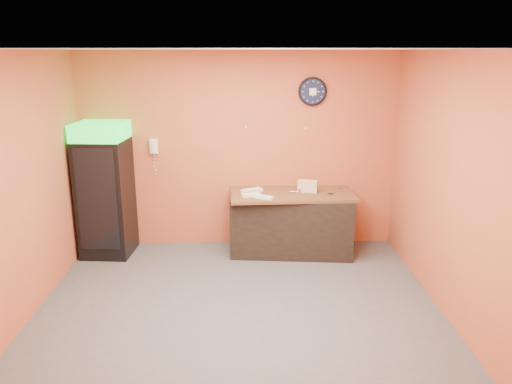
{
  "coord_description": "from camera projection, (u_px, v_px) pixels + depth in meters",
  "views": [
    {
      "loc": [
        0.07,
        -5.04,
        2.79
      ],
      "look_at": [
        0.21,
        0.6,
        1.18
      ],
      "focal_mm": 35.0,
      "sensor_mm": 36.0,
      "label": 1
    }
  ],
  "objects": [
    {
      "name": "wall_phone",
      "position": [
        154.0,
        146.0,
        7.04
      ],
      "size": [
        0.11,
        0.1,
        0.21
      ],
      "color": "white",
      "rests_on": "back_wall"
    },
    {
      "name": "butcher_paper",
      "position": [
        292.0,
        194.0,
        6.95
      ],
      "size": [
        1.74,
        0.89,
        0.04
      ],
      "primitive_type": "cube",
      "rotation": [
        0.0,
        0.0,
        0.04
      ],
      "color": "brown",
      "rests_on": "prep_counter"
    },
    {
      "name": "back_wall",
      "position": [
        239.0,
        151.0,
        7.14
      ],
      "size": [
        4.5,
        0.02,
        2.8
      ],
      "primitive_type": "cube",
      "color": "#C14B36",
      "rests_on": "floor"
    },
    {
      "name": "wall_clock",
      "position": [
        313.0,
        92.0,
        6.91
      ],
      "size": [
        0.4,
        0.06,
        0.4
      ],
      "color": "black",
      "rests_on": "back_wall"
    },
    {
      "name": "beverage_cooler",
      "position": [
        105.0,
        192.0,
        6.86
      ],
      "size": [
        0.7,
        0.71,
        1.86
      ],
      "rotation": [
        0.0,
        0.0,
        -0.08
      ],
      "color": "black",
      "rests_on": "floor"
    },
    {
      "name": "left_wall",
      "position": [
        21.0,
        189.0,
        5.17
      ],
      "size": [
        0.02,
        4.0,
        2.8
      ],
      "primitive_type": "cube",
      "color": "#C14B36",
      "rests_on": "floor"
    },
    {
      "name": "ceiling",
      "position": [
        236.0,
        49.0,
        4.84
      ],
      "size": [
        4.5,
        4.0,
        0.02
      ],
      "primitive_type": "cube",
      "color": "white",
      "rests_on": "back_wall"
    },
    {
      "name": "sub_roll_stack",
      "position": [
        307.0,
        186.0,
        6.95
      ],
      "size": [
        0.28,
        0.15,
        0.17
      ],
      "rotation": [
        0.0,
        0.0,
        -0.22
      ],
      "color": "beige",
      "rests_on": "butcher_paper"
    },
    {
      "name": "floor",
      "position": [
        239.0,
        308.0,
        5.6
      ],
      "size": [
        4.5,
        4.5,
        0.0
      ],
      "primitive_type": "plane",
      "color": "#47474C",
      "rests_on": "ground"
    },
    {
      "name": "right_wall",
      "position": [
        450.0,
        187.0,
        5.27
      ],
      "size": [
        0.02,
        4.0,
        2.8
      ],
      "primitive_type": "cube",
      "color": "#C14B36",
      "rests_on": "floor"
    },
    {
      "name": "wrapped_sandwich_mid",
      "position": [
        264.0,
        197.0,
        6.67
      ],
      "size": [
        0.27,
        0.21,
        0.04
      ],
      "primitive_type": "cube",
      "rotation": [
        0.0,
        0.0,
        -0.5
      ],
      "color": "white",
      "rests_on": "butcher_paper"
    },
    {
      "name": "kitchen_tool",
      "position": [
        300.0,
        190.0,
        6.96
      ],
      "size": [
        0.06,
        0.06,
        0.06
      ],
      "primitive_type": "cylinder",
      "color": "silver",
      "rests_on": "butcher_paper"
    },
    {
      "name": "wrapped_sandwich_left",
      "position": [
        251.0,
        195.0,
        6.77
      ],
      "size": [
        0.28,
        0.18,
        0.04
      ],
      "primitive_type": "cube",
      "rotation": [
        0.0,
        0.0,
        0.32
      ],
      "color": "white",
      "rests_on": "butcher_paper"
    },
    {
      "name": "prep_counter",
      "position": [
        292.0,
        224.0,
        7.07
      ],
      "size": [
        1.74,
        0.89,
        0.84
      ],
      "primitive_type": "cube",
      "rotation": [
        0.0,
        0.0,
        -0.09
      ],
      "color": "black",
      "rests_on": "floor"
    },
    {
      "name": "wrapped_sandwich_right",
      "position": [
        252.0,
        190.0,
        6.98
      ],
      "size": [
        0.32,
        0.26,
        0.04
      ],
      "primitive_type": "cube",
      "rotation": [
        0.0,
        0.0,
        0.54
      ],
      "color": "white",
      "rests_on": "butcher_paper"
    }
  ]
}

